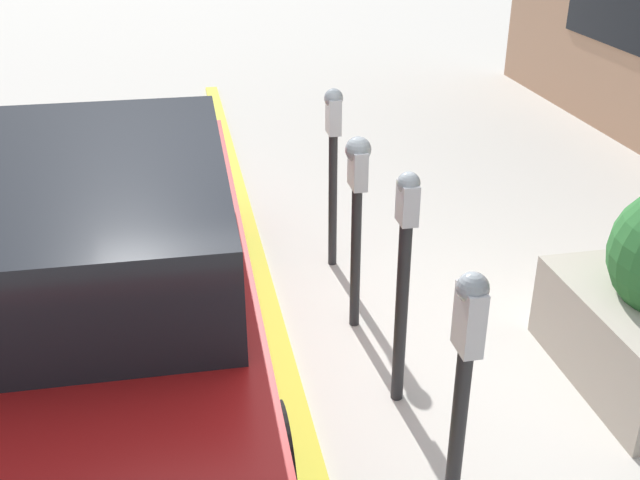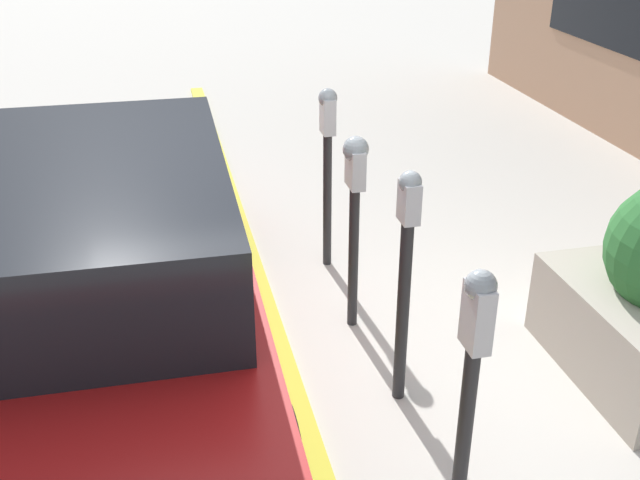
% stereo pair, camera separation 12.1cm
% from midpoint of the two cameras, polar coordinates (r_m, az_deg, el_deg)
% --- Properties ---
extents(ground_plane, '(40.00, 40.00, 0.00)m').
position_cam_midpoint_polar(ground_plane, '(4.84, -2.58, -9.66)').
color(ground_plane, beige).
extents(curb_strip, '(13.60, 0.16, 0.04)m').
position_cam_midpoint_polar(curb_strip, '(4.82, -3.54, -9.59)').
color(curb_strip, gold).
rests_on(curb_strip, ground_plane).
extents(parking_meter_nearest, '(0.17, 0.14, 1.34)m').
position_cam_midpoint_polar(parking_meter_nearest, '(3.42, 10.54, -8.98)').
color(parking_meter_nearest, '#232326').
rests_on(parking_meter_nearest, ground_plane).
extents(parking_meter_second, '(0.15, 0.12, 1.45)m').
position_cam_midpoint_polar(parking_meter_second, '(4.13, 5.71, -1.78)').
color(parking_meter_second, '#232326').
rests_on(parking_meter_second, ground_plane).
extents(parking_meter_middle, '(0.20, 0.17, 1.36)m').
position_cam_midpoint_polar(parking_meter_middle, '(4.80, 1.94, 3.47)').
color(parking_meter_middle, '#232326').
rests_on(parking_meter_middle, ground_plane).
extents(parking_meter_fourth, '(0.16, 0.14, 1.43)m').
position_cam_midpoint_polar(parking_meter_fourth, '(5.62, -0.04, 6.96)').
color(parking_meter_fourth, '#232326').
rests_on(parking_meter_fourth, ground_plane).
extents(parked_car_front, '(4.61, 1.87, 1.44)m').
position_cam_midpoint_polar(parked_car_front, '(4.58, -17.68, -2.20)').
color(parked_car_front, maroon).
rests_on(parked_car_front, ground_plane).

